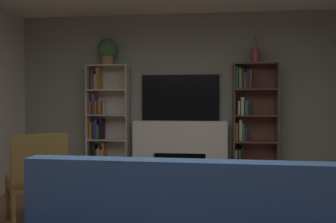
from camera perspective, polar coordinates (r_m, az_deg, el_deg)
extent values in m
cube|color=gray|center=(5.35, 2.10, 1.62)|extent=(5.17, 0.06, 2.69)
cube|color=white|center=(5.38, -3.92, -9.70)|extent=(0.32, 0.23, 0.58)
cube|color=white|center=(5.30, 7.97, -9.89)|extent=(0.32, 0.23, 0.58)
cube|color=white|center=(5.23, 1.98, -4.16)|extent=(1.41, 0.23, 0.48)
cube|color=black|center=(5.38, 2.04, -9.70)|extent=(0.78, 0.08, 0.58)
cube|color=#515D54|center=(5.12, 1.74, -13.46)|extent=(1.51, 0.30, 0.03)
cube|color=black|center=(5.29, 2.06, 2.28)|extent=(1.18, 0.06, 0.70)
cube|color=beige|center=(5.49, -12.91, -2.53)|extent=(0.02, 0.27, 1.91)
cube|color=beige|center=(5.32, -6.64, -2.63)|extent=(0.02, 0.27, 1.91)
cube|color=beige|center=(5.52, -9.46, -2.49)|extent=(0.63, 0.02, 1.91)
cube|color=beige|center=(5.55, -9.78, -12.37)|extent=(0.60, 0.27, 0.02)
cube|color=olive|center=(5.61, -12.48, -10.47)|extent=(0.03, 0.19, 0.32)
cube|color=beige|center=(5.59, -12.10, -10.93)|extent=(0.03, 0.23, 0.24)
cube|color=beige|center=(5.61, -11.63, -10.97)|extent=(0.03, 0.16, 0.22)
cube|color=beige|center=(5.47, -9.80, -8.57)|extent=(0.60, 0.27, 0.02)
cube|color=black|center=(5.55, -12.45, -7.05)|extent=(0.04, 0.20, 0.25)
cube|color=#1F2428|center=(5.54, -11.95, -6.85)|extent=(0.02, 0.18, 0.29)
cube|color=olive|center=(5.54, -11.51, -7.20)|extent=(0.02, 0.15, 0.22)
cube|color=beige|center=(5.52, -11.22, -7.13)|extent=(0.03, 0.18, 0.24)
cube|color=beige|center=(5.52, -10.79, -7.26)|extent=(0.03, 0.16, 0.22)
cube|color=olive|center=(5.47, -10.39, -6.76)|extent=(0.03, 0.21, 0.32)
cube|color=beige|center=(5.42, -9.82, -4.60)|extent=(0.60, 0.27, 0.02)
cube|color=olive|center=(5.50, -12.42, -3.04)|extent=(0.04, 0.19, 0.26)
cube|color=#4C3A73|center=(5.50, -11.87, -2.99)|extent=(0.03, 0.16, 0.27)
cube|color=#2C3E94|center=(5.48, -11.54, -2.84)|extent=(0.02, 0.19, 0.31)
cube|color=#2B6F48|center=(5.46, -11.25, -3.29)|extent=(0.03, 0.21, 0.22)
cube|color=black|center=(5.46, -10.79, -2.80)|extent=(0.04, 0.18, 0.32)
cube|color=beige|center=(5.39, -9.83, -0.56)|extent=(0.60, 0.27, 0.02)
cube|color=#994D2D|center=(5.49, -12.50, 0.60)|extent=(0.04, 0.20, 0.20)
cube|color=#603F72|center=(5.47, -11.99, 1.20)|extent=(0.04, 0.19, 0.32)
cube|color=#98642B|center=(5.44, -11.52, 0.63)|extent=(0.03, 0.22, 0.21)
cube|color=olive|center=(5.43, -10.97, 0.59)|extent=(0.04, 0.21, 0.20)
cube|color=beige|center=(5.44, -10.39, 0.55)|extent=(0.02, 0.16, 0.19)
cube|color=beige|center=(5.39, -9.85, 3.50)|extent=(0.60, 0.27, 0.02)
cube|color=navy|center=(5.51, -12.50, 4.76)|extent=(0.03, 0.15, 0.24)
cube|color=brown|center=(5.49, -12.14, 5.03)|extent=(0.03, 0.18, 0.28)
cube|color=beige|center=(5.47, -11.69, 4.76)|extent=(0.03, 0.19, 0.23)
cube|color=#A77B31|center=(5.44, -11.26, 5.27)|extent=(0.04, 0.22, 0.32)
cube|color=beige|center=(5.41, -9.87, 7.44)|extent=(0.60, 0.27, 0.02)
cube|color=brown|center=(5.19, 10.78, -2.76)|extent=(0.02, 0.29, 1.91)
cube|color=brown|center=(5.27, 17.47, -2.73)|extent=(0.02, 0.29, 1.91)
cube|color=brown|center=(5.36, 13.95, -2.64)|extent=(0.63, 0.02, 1.91)
cube|color=brown|center=(5.38, 14.08, -12.84)|extent=(0.60, 0.29, 0.02)
cube|color=brown|center=(5.34, 11.11, -11.42)|extent=(0.03, 0.20, 0.25)
cube|color=#5E2978|center=(5.36, 11.60, -11.55)|extent=(0.02, 0.17, 0.22)
cube|color=#1E5097|center=(5.35, 12.01, -11.38)|extent=(0.04, 0.20, 0.26)
cube|color=#4D3680|center=(5.36, 12.56, -10.99)|extent=(0.04, 0.16, 0.32)
cube|color=brown|center=(5.36, 13.11, -11.29)|extent=(0.03, 0.19, 0.27)
cube|color=olive|center=(5.38, 13.66, -11.42)|extent=(0.04, 0.18, 0.24)
cube|color=#BF3B1F|center=(5.39, 14.20, -11.55)|extent=(0.04, 0.18, 0.21)
cube|color=brown|center=(5.30, 14.11, -8.94)|extent=(0.60, 0.29, 0.02)
cube|color=beige|center=(5.28, 11.13, -7.48)|extent=(0.04, 0.18, 0.25)
cube|color=#35814F|center=(5.26, 11.65, -7.46)|extent=(0.02, 0.23, 0.26)
cube|color=black|center=(5.26, 11.99, -7.28)|extent=(0.02, 0.22, 0.29)
cube|color=brown|center=(5.24, 14.14, -4.83)|extent=(0.60, 0.29, 0.02)
cube|color=olive|center=(5.22, 11.17, -3.29)|extent=(0.04, 0.22, 0.26)
cube|color=beige|center=(5.24, 11.80, -2.99)|extent=(0.04, 0.18, 0.32)
cube|color=#2B8053|center=(5.25, 12.25, -3.26)|extent=(0.03, 0.17, 0.26)
cube|color=navy|center=(5.25, 12.66, -3.61)|extent=(0.03, 0.18, 0.20)
cube|color=brown|center=(5.21, 14.16, -0.66)|extent=(0.60, 0.29, 0.02)
cube|color=black|center=(5.22, 11.12, 0.96)|extent=(0.03, 0.17, 0.27)
cube|color=beige|center=(5.21, 11.54, 0.57)|extent=(0.03, 0.20, 0.20)
cube|color=beige|center=(5.20, 12.09, 0.87)|extent=(0.04, 0.22, 0.26)
cube|color=#2F764A|center=(5.20, 12.68, 0.61)|extent=(0.03, 0.24, 0.21)
cube|color=#324880|center=(5.24, 13.06, 0.71)|extent=(0.03, 0.16, 0.23)
cube|color=brown|center=(5.21, 14.19, 3.54)|extent=(0.60, 0.29, 0.02)
cube|color=#216C46|center=(5.20, 11.20, 5.42)|extent=(0.03, 0.24, 0.32)
cube|color=olive|center=(5.22, 11.73, 5.31)|extent=(0.04, 0.20, 0.30)
cube|color=#233B97|center=(5.23, 12.15, 5.15)|extent=(0.02, 0.20, 0.27)
cube|color=brown|center=(5.24, 12.53, 4.92)|extent=(0.03, 0.17, 0.23)
cube|color=#2D3999|center=(5.25, 12.93, 5.14)|extent=(0.03, 0.17, 0.28)
cube|color=brown|center=(5.23, 13.32, 5.16)|extent=(0.02, 0.20, 0.28)
cube|color=brown|center=(5.24, 14.22, 7.61)|extent=(0.60, 0.29, 0.02)
cylinder|color=#9C7549|center=(5.41, -9.92, 8.24)|extent=(0.18, 0.18, 0.13)
sphere|color=#3C6A40|center=(5.43, -9.93, 10.20)|extent=(0.30, 0.30, 0.30)
cylinder|color=#94364D|center=(5.25, 14.23, 8.89)|extent=(0.11, 0.11, 0.22)
cylinder|color=#4C7F3F|center=(5.27, 14.43, 11.01)|extent=(0.01, 0.01, 0.17)
sphere|color=#DA6D82|center=(5.28, 14.43, 11.94)|extent=(0.04, 0.04, 0.04)
cylinder|color=#4C7F3F|center=(5.29, 14.40, 10.93)|extent=(0.01, 0.01, 0.17)
sphere|color=#DA6D82|center=(5.30, 14.41, 11.83)|extent=(0.04, 0.04, 0.04)
cylinder|color=#4C7F3F|center=(5.27, 14.39, 10.79)|extent=(0.01, 0.01, 0.14)
sphere|color=#DA6D82|center=(5.29, 14.39, 11.54)|extent=(0.05, 0.05, 0.05)
cylinder|color=#4C7F3F|center=(5.29, 14.27, 10.90)|extent=(0.01, 0.01, 0.16)
sphere|color=#DA6D82|center=(5.31, 14.27, 11.78)|extent=(0.04, 0.04, 0.04)
cube|color=#3F65A1|center=(2.16, 2.98, -15.19)|extent=(2.00, 0.23, 0.54)
cylinder|color=brown|center=(3.91, -24.13, -15.09)|extent=(0.04, 0.04, 0.46)
cylinder|color=brown|center=(4.00, -16.46, -14.64)|extent=(0.04, 0.04, 0.46)
cylinder|color=brown|center=(4.43, -24.94, -13.12)|extent=(0.04, 0.04, 0.46)
cylinder|color=brown|center=(4.51, -18.18, -12.80)|extent=(0.04, 0.04, 0.46)
cube|color=#A7724D|center=(4.14, -20.97, -10.28)|extent=(0.80, 0.81, 0.08)
cube|color=brown|center=(4.15, -20.96, -11.09)|extent=(0.80, 0.81, 0.04)
cube|color=brown|center=(3.85, -20.34, -7.59)|extent=(0.49, 0.39, 0.55)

